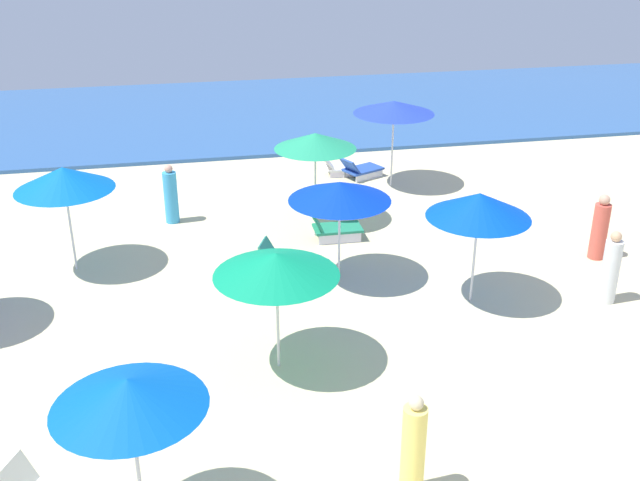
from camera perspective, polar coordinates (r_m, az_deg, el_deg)
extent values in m
cube|color=#2E5B9A|center=(29.60, -7.74, 9.40)|extent=(60.00, 11.11, 0.12)
cylinder|color=silver|center=(19.00, -0.35, 4.11)|extent=(0.05, 0.05, 1.97)
cone|color=#239967|center=(18.62, -0.36, 7.52)|extent=(2.03, 2.03, 0.39)
cube|color=silver|center=(18.12, 1.52, 0.14)|extent=(1.04, 0.05, 0.25)
cube|color=silver|center=(18.64, 1.15, 0.85)|extent=(1.04, 0.05, 0.25)
cube|color=#21815C|center=(18.32, 1.33, 0.95)|extent=(1.16, 0.69, 0.06)
cube|color=#21815C|center=(18.13, -0.29, 1.50)|extent=(0.32, 0.65, 0.49)
cylinder|color=silver|center=(13.11, -3.20, -6.12)|extent=(0.05, 0.05, 1.80)
cone|color=#0D935F|center=(12.59, -3.32, -1.79)|extent=(2.14, 2.14, 0.40)
cylinder|color=silver|center=(15.53, 11.53, -1.42)|extent=(0.05, 0.05, 1.85)
cone|color=blue|center=(15.07, 11.90, 2.62)|extent=(2.07, 2.07, 0.51)
cylinder|color=silver|center=(21.66, 5.46, 6.78)|extent=(0.05, 0.05, 2.13)
cone|color=#223CB1|center=(21.32, 5.59, 9.96)|extent=(2.26, 2.26, 0.35)
cube|color=silver|center=(22.41, 3.73, 4.86)|extent=(0.93, 0.47, 0.22)
cube|color=silver|center=(22.82, 2.79, 5.25)|extent=(0.93, 0.47, 0.22)
cube|color=#274CA4|center=(22.57, 3.27, 5.39)|extent=(1.30, 1.09, 0.06)
cube|color=#274CA4|center=(22.19, 2.27, 5.65)|extent=(0.59, 0.73, 0.44)
cube|color=silver|center=(22.60, 2.34, 5.02)|extent=(1.25, 0.12, 0.18)
cube|color=silver|center=(23.09, 2.12, 5.45)|extent=(1.25, 0.12, 0.18)
cube|color=silver|center=(22.81, 2.24, 5.52)|extent=(1.43, 0.72, 0.06)
cube|color=silver|center=(22.65, 0.62, 5.90)|extent=(0.41, 0.62, 0.40)
cylinder|color=silver|center=(10.13, -13.52, -16.62)|extent=(0.05, 0.05, 2.00)
cone|color=#0854B4|center=(9.40, -14.23, -11.07)|extent=(1.90, 1.90, 0.39)
cube|color=#EEE4CA|center=(11.33, -21.89, -16.32)|extent=(0.50, 0.66, 0.47)
cylinder|color=silver|center=(16.04, 1.45, -0.04)|extent=(0.05, 0.05, 1.85)
cone|color=#0630DF|center=(15.61, 1.50, 3.75)|extent=(2.15, 2.15, 0.41)
cube|color=silver|center=(16.42, -2.00, -2.63)|extent=(1.14, 0.50, 0.21)
cube|color=silver|center=(16.92, -1.58, -1.78)|extent=(1.14, 0.50, 0.21)
cube|color=#29816C|center=(16.61, -1.79, -1.79)|extent=(1.50, 1.13, 0.06)
cube|color=#29816C|center=(16.64, -3.90, -0.87)|extent=(0.54, 0.71, 0.50)
cylinder|color=silver|center=(17.39, -18.24, 0.75)|extent=(0.05, 0.05, 1.89)
cone|color=#085FBB|center=(16.98, -18.76, 4.45)|extent=(2.11, 2.11, 0.50)
cylinder|color=silver|center=(16.38, 21.02, -2.20)|extent=(0.47, 0.47, 1.35)
sphere|color=tan|center=(16.08, 21.43, 0.27)|extent=(0.22, 0.22, 0.22)
cylinder|color=#D55545|center=(18.32, 20.31, 0.64)|extent=(0.45, 0.45, 1.31)
sphere|color=tan|center=(18.05, 20.65, 2.87)|extent=(0.24, 0.24, 0.24)
cylinder|color=#3BA0D7|center=(19.52, -11.17, 3.20)|extent=(0.49, 0.49, 1.33)
sphere|color=tan|center=(19.27, -11.35, 5.32)|extent=(0.21, 0.21, 0.21)
cylinder|color=#F9E16B|center=(10.69, 7.03, -15.53)|extent=(0.46, 0.46, 1.42)
sphere|color=beige|center=(10.20, 7.26, -12.05)|extent=(0.20, 0.20, 0.20)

